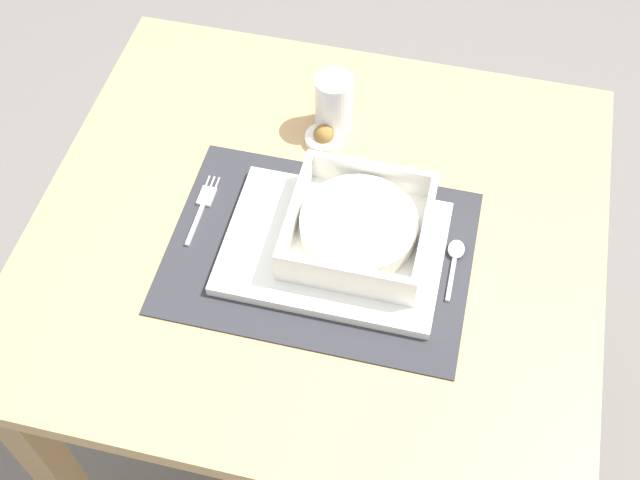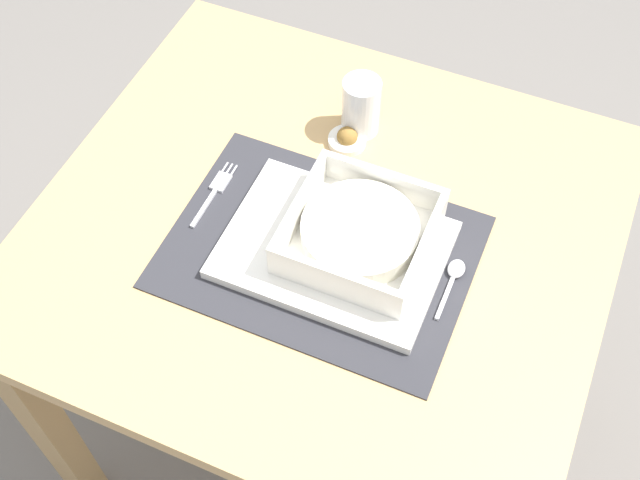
% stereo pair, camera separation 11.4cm
% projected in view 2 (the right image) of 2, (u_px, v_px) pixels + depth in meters
% --- Properties ---
extents(ground_plane, '(6.00, 6.00, 0.00)m').
position_uv_depth(ground_plane, '(322.00, 422.00, 1.78)').
color(ground_plane, slate).
extents(dining_table, '(0.83, 0.77, 0.72)m').
position_uv_depth(dining_table, '(323.00, 268.00, 1.28)').
color(dining_table, tan).
rests_on(dining_table, ground).
extents(placemat, '(0.43, 0.31, 0.00)m').
position_uv_depth(placemat, '(320.00, 252.00, 1.16)').
color(placemat, '#2D2D33').
rests_on(placemat, dining_table).
extents(serving_plate, '(0.31, 0.22, 0.02)m').
position_uv_depth(serving_plate, '(334.00, 250.00, 1.15)').
color(serving_plate, white).
rests_on(serving_plate, placemat).
extents(porridge_bowl, '(0.19, 0.19, 0.06)m').
position_uv_depth(porridge_bowl, '(360.00, 234.00, 1.13)').
color(porridge_bowl, white).
rests_on(porridge_bowl, serving_plate).
extents(fork, '(0.02, 0.13, 0.00)m').
position_uv_depth(fork, '(216.00, 189.00, 1.22)').
color(fork, silver).
rests_on(fork, placemat).
extents(spoon, '(0.02, 0.11, 0.01)m').
position_uv_depth(spoon, '(455.00, 273.00, 1.13)').
color(spoon, silver).
rests_on(spoon, placemat).
extents(butter_knife, '(0.01, 0.14, 0.01)m').
position_uv_depth(butter_knife, '(421.00, 293.00, 1.12)').
color(butter_knife, black).
rests_on(butter_knife, placemat).
extents(bread_knife, '(0.01, 0.14, 0.01)m').
position_uv_depth(bread_knife, '(403.00, 290.00, 1.12)').
color(bread_knife, '#59331E').
rests_on(bread_knife, placemat).
extents(drinking_glass, '(0.06, 0.06, 0.10)m').
position_uv_depth(drinking_glass, '(361.00, 108.00, 1.27)').
color(drinking_glass, white).
rests_on(drinking_glass, dining_table).
extents(condiment_saucer, '(0.06, 0.06, 0.03)m').
position_uv_depth(condiment_saucer, '(347.00, 139.00, 1.28)').
color(condiment_saucer, white).
rests_on(condiment_saucer, dining_table).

